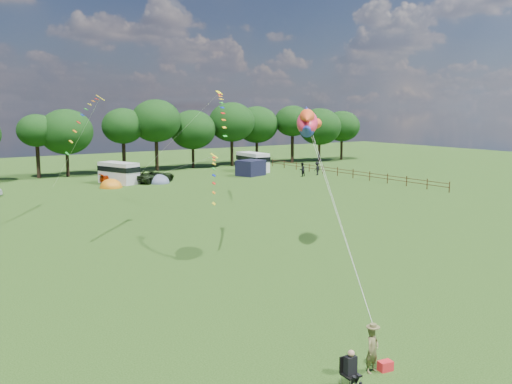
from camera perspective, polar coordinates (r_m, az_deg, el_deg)
ground_plane at (r=30.19m, az=8.61°, el=-9.43°), size 180.00×180.00×0.00m
tree_line at (r=80.07m, az=-15.88°, el=6.15°), size 102.98×10.98×10.27m
fence at (r=76.26m, az=8.91°, el=2.01°), size 0.12×33.12×1.20m
car_c at (r=71.78m, az=-13.71°, el=1.39°), size 4.20×2.06×1.22m
car_d at (r=71.36m, az=-10.18°, el=1.59°), size 6.23×4.40×1.55m
campervan_c at (r=70.99m, az=-13.57°, el=1.94°), size 3.88×5.69×2.57m
campervan_d at (r=81.70m, az=-0.32°, el=3.08°), size 2.53×5.61×2.72m
tent_orange at (r=67.69m, az=-14.29°, el=0.44°), size 2.59×2.84×2.03m
tent_greyblue at (r=70.61m, az=-9.77°, el=0.91°), size 2.86×3.13×2.13m
awning_navy at (r=76.90m, az=-0.54°, el=2.42°), size 4.04×3.63×2.10m
kite_flyer at (r=21.12m, az=11.56°, el=-15.22°), size 0.66×0.50×1.64m
camp_chair at (r=19.93m, az=9.37°, el=-16.70°), size 0.57×0.57×1.35m
kite_bag at (r=21.58m, az=12.80°, el=-16.59°), size 0.54×0.40×0.35m
fish_kite at (r=35.33m, az=5.14°, el=6.92°), size 3.35×3.70×2.12m
streamer_kite_b at (r=40.41m, az=-16.52°, el=7.54°), size 4.27×4.80×3.84m
streamer_kite_c at (r=38.00m, az=-4.22°, el=2.25°), size 3.13×4.97×2.80m
walker_a at (r=76.23m, az=4.62°, el=2.26°), size 0.99×0.70×1.87m
walker_b at (r=77.91m, az=6.13°, el=2.36°), size 1.30×0.89×1.83m
streamer_kite_d at (r=55.05m, az=-3.47°, el=8.59°), size 2.72×5.05×4.30m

